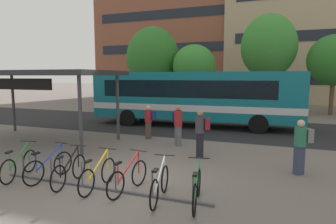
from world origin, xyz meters
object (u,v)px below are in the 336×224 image
object	(u,v)px
parked_bicycle_yellow_3	(98,175)
commuter_maroon_pack_2	(201,130)
street_tree_3	(153,58)
parked_bicycle_blue_1	(49,167)
transit_shelter	(38,75)
parked_bicycle_green_6	(197,189)
street_tree_0	(269,46)
commuter_navy_pack_1	(149,120)
parked_bicycle_green_0	(19,165)
city_bus	(195,96)
street_tree_1	(194,66)
commuter_navy_pack_0	(178,123)
commuter_grey_pack_3	(301,143)
parked_bicycle_black_2	(69,171)
parked_bicycle_red_4	(128,178)
street_tree_2	(334,60)
parked_bicycle_white_5	(160,185)

from	to	relation	value
parked_bicycle_yellow_3	commuter_maroon_pack_2	xyz separation A→B (m)	(1.80, 3.84, 0.63)
street_tree_3	parked_bicycle_blue_1	bearing A→B (deg)	-75.98
transit_shelter	commuter_maroon_pack_2	xyz separation A→B (m)	(7.55, -0.13, -2.01)
parked_bicycle_blue_1	street_tree_3	xyz separation A→B (m)	(-4.46, 17.87, 4.19)
parked_bicycle_green_6	street_tree_0	world-z (taller)	street_tree_0
commuter_navy_pack_1	parked_bicycle_green_0	bearing A→B (deg)	62.05
commuter_maroon_pack_2	street_tree_0	bearing A→B (deg)	-113.73
city_bus	street_tree_1	xyz separation A→B (m)	(-2.02, 7.20, 2.05)
commuter_navy_pack_0	street_tree_0	distance (m)	15.11
transit_shelter	commuter_grey_pack_3	distance (m)	11.02
parked_bicycle_yellow_3	street_tree_3	distance (m)	19.46
parked_bicycle_green_0	parked_bicycle_black_2	size ratio (longest dim) A/B	0.98
parked_bicycle_red_4	transit_shelter	xyz separation A→B (m)	(-6.57, 3.87, 2.64)
city_bus	street_tree_2	xyz separation A→B (m)	(8.53, 8.47, 2.38)
parked_bicycle_green_6	commuter_navy_pack_0	bearing A→B (deg)	13.60
transit_shelter	commuter_grey_pack_3	world-z (taller)	transit_shelter
parked_bicycle_red_4	transit_shelter	distance (m)	8.07
parked_bicycle_white_5	transit_shelter	size ratio (longest dim) A/B	0.24
parked_bicycle_yellow_3	parked_bicycle_red_4	xyz separation A→B (m)	(0.83, 0.11, 0.00)
transit_shelter	street_tree_3	xyz separation A→B (m)	(-0.43, 14.00, 1.56)
city_bus	parked_bicycle_yellow_3	size ratio (longest dim) A/B	7.02
parked_bicycle_yellow_3	transit_shelter	world-z (taller)	transit_shelter
commuter_navy_pack_0	commuter_navy_pack_1	distance (m)	1.93
parked_bicycle_green_6	transit_shelter	size ratio (longest dim) A/B	0.24
parked_bicycle_green_0	parked_bicycle_green_6	world-z (taller)	same
commuter_navy_pack_0	commuter_maroon_pack_2	xyz separation A→B (m)	(1.36, -1.41, 0.01)
parked_bicycle_yellow_3	commuter_navy_pack_1	distance (m)	6.27
parked_bicycle_green_0	parked_bicycle_red_4	world-z (taller)	same
parked_bicycle_yellow_3	parked_bicycle_green_6	xyz separation A→B (m)	(2.66, -0.01, 0.00)
commuter_navy_pack_0	street_tree_2	world-z (taller)	street_tree_2
parked_bicycle_green_6	commuter_navy_pack_0	distance (m)	5.75
parked_bicycle_red_4	commuter_navy_pack_0	distance (m)	5.20
city_bus	parked_bicycle_black_2	xyz separation A→B (m)	(-0.78, -10.21, -1.39)
parked_bicycle_white_5	commuter_navy_pack_0	bearing A→B (deg)	6.28
parked_bicycle_green_6	city_bus	bearing A→B (deg)	6.17
parked_bicycle_white_5	street_tree_3	distance (m)	20.15
commuter_navy_pack_1	commuter_grey_pack_3	bearing A→B (deg)	139.26
commuter_navy_pack_0	commuter_grey_pack_3	xyz separation A→B (m)	(4.61, -2.12, -0.03)
parked_bicycle_yellow_3	street_tree_1	world-z (taller)	street_tree_1
commuter_maroon_pack_2	street_tree_3	bearing A→B (deg)	-77.51
street_tree_3	street_tree_2	bearing A→B (deg)	2.83
transit_shelter	street_tree_1	size ratio (longest dim) A/B	1.29
parked_bicycle_white_5	transit_shelter	bearing A→B (deg)	54.06
parked_bicycle_blue_1	parked_bicycle_red_4	bearing A→B (deg)	-83.64
parked_bicycle_blue_1	parked_bicycle_white_5	xyz separation A→B (m)	(3.48, -0.17, 0.00)
parked_bicycle_blue_1	parked_bicycle_white_5	bearing A→B (deg)	-86.47
city_bus	commuter_maroon_pack_2	size ratio (longest dim) A/B	6.94
commuter_navy_pack_1	street_tree_1	bearing A→B (deg)	-100.92
parked_bicycle_blue_1	commuter_grey_pack_3	bearing A→B (deg)	-59.62
parked_bicycle_black_2	street_tree_0	bearing A→B (deg)	-21.19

